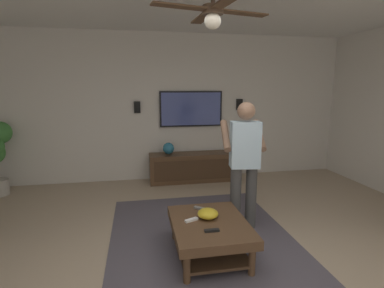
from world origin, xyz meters
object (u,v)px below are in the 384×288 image
at_px(tv, 191,109).
at_px(ceiling_fan, 213,13).
at_px(wall_speaker_right, 137,107).
at_px(vase_round, 168,148).
at_px(remote_white, 191,220).
at_px(media_console, 193,167).
at_px(remote_grey, 200,208).
at_px(person_standing, 244,158).
at_px(wall_speaker_left, 239,105).
at_px(coffee_table, 209,230).
at_px(remote_black, 212,230).
at_px(bowl, 208,214).

relative_size(tv, ceiling_fan, 1.03).
height_order(wall_speaker_right, ceiling_fan, ceiling_fan).
height_order(vase_round, wall_speaker_right, wall_speaker_right).
bearing_deg(remote_white, media_console, -124.53).
relative_size(remote_grey, wall_speaker_right, 0.68).
height_order(media_console, person_standing, person_standing).
height_order(remote_grey, wall_speaker_left, wall_speaker_left).
height_order(tv, remote_white, tv).
distance_m(media_console, wall_speaker_left, 1.58).
bearing_deg(tv, coffee_table, -6.58).
bearing_deg(remote_black, coffee_table, -97.53).
height_order(person_standing, ceiling_fan, ceiling_fan).
height_order(remote_white, vase_round, vase_round).
xyz_separation_m(coffee_table, person_standing, (0.58, -0.59, 0.64)).
bearing_deg(remote_black, tv, -95.77).
bearing_deg(remote_white, bowl, 168.26).
height_order(remote_grey, ceiling_fan, ceiling_fan).
relative_size(tv, person_standing, 0.75).
height_order(coffee_table, bowl, bowl).
distance_m(bowl, wall_speaker_right, 3.06).
xyz_separation_m(vase_round, ceiling_fan, (-2.64, -0.17, 1.85)).
xyz_separation_m(person_standing, wall_speaker_right, (2.31, 1.30, 0.51)).
xyz_separation_m(coffee_table, remote_black, (-0.22, 0.03, 0.12)).
distance_m(tv, ceiling_fan, 3.06).
distance_m(wall_speaker_left, ceiling_fan, 3.30).
xyz_separation_m(person_standing, vase_round, (2.10, 0.74, -0.27)).
bearing_deg(person_standing, coffee_table, 143.04).
xyz_separation_m(person_standing, wall_speaker_left, (2.31, -0.74, 0.54)).
relative_size(remote_white, remote_black, 1.00).
relative_size(person_standing, bowl, 7.19).
bearing_deg(wall_speaker_right, bowl, -165.69).
distance_m(coffee_table, wall_speaker_left, 3.39).
bearing_deg(wall_speaker_left, coffee_table, 155.23).
relative_size(media_console, remote_white, 11.33).
bearing_deg(ceiling_fan, person_standing, -46.87).
height_order(tv, bowl, tv).
bearing_deg(wall_speaker_right, person_standing, -150.57).
bearing_deg(person_standing, wall_speaker_right, 38.01).
bearing_deg(coffee_table, wall_speaker_left, -24.77).
bearing_deg(person_standing, remote_white, 132.85).
xyz_separation_m(person_standing, ceiling_fan, (-0.53, 0.57, 1.57)).
bearing_deg(vase_round, coffee_table, -176.84).
xyz_separation_m(media_console, bowl, (-2.55, 0.33, 0.18)).
relative_size(bowl, wall_speaker_right, 1.04).
bearing_deg(vase_round, bowl, -176.69).
relative_size(coffee_table, remote_white, 6.67).
bearing_deg(tv, bowl, -6.74).
relative_size(coffee_table, tv, 0.81).
distance_m(remote_white, remote_black, 0.31).
xyz_separation_m(remote_black, remote_grey, (0.56, -0.00, 0.00)).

